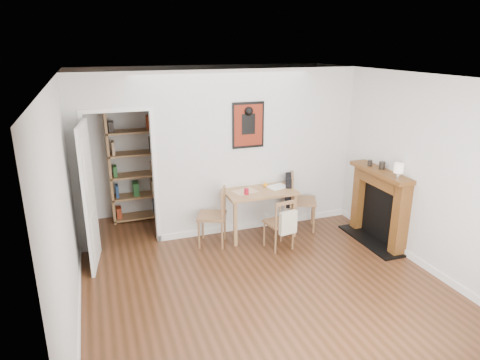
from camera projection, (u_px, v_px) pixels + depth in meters
name	position (u px, v px, depth m)	size (l,w,h in m)	color
ground	(254.00, 271.00, 5.84)	(5.20, 5.20, 0.00)	#552F1B
room_shell	(230.00, 155.00, 6.68)	(5.20, 5.20, 5.20)	silver
dining_table	(259.00, 195.00, 6.78)	(1.11, 0.71, 0.76)	#A4714C
chair_left	(212.00, 217.00, 6.49)	(0.60, 0.60, 0.91)	olive
chair_right	(301.00, 200.00, 7.04)	(0.67, 0.63, 0.95)	olive
chair_front	(279.00, 223.00, 6.37)	(0.46, 0.50, 0.80)	olive
bookshelf	(134.00, 164.00, 7.28)	(0.84, 0.34, 2.00)	#A4714C
fireplace	(380.00, 204.00, 6.55)	(0.45, 1.25, 1.16)	brown
red_glass	(246.00, 191.00, 6.53)	(0.07, 0.07, 0.09)	maroon
orange_fruit	(265.00, 185.00, 6.86)	(0.07, 0.07, 0.07)	orange
placemat	(245.00, 191.00, 6.67)	(0.35, 0.26, 0.00)	beige
notebook	(278.00, 187.00, 6.86)	(0.32, 0.23, 0.02)	white
mantel_lamp	(399.00, 169.00, 5.97)	(0.13, 0.13, 0.21)	silver
ceramic_jar_a	(382.00, 165.00, 6.41)	(0.09, 0.09, 0.11)	black
ceramic_jar_b	(370.00, 163.00, 6.57)	(0.07, 0.07, 0.09)	black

